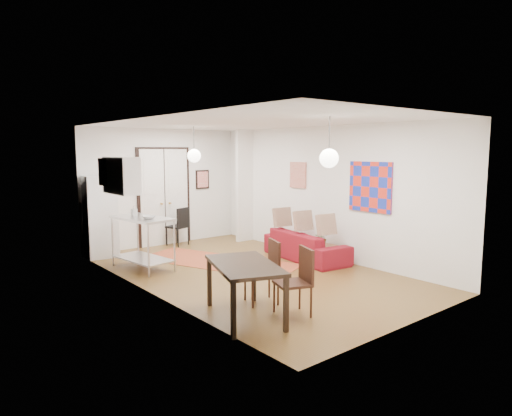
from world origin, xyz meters
TOP-DOWN VIEW (x-y plane):
  - floor at (0.00, 0.00)m, footprint 7.00×7.00m
  - ceiling at (0.00, 0.00)m, footprint 4.20×7.00m
  - wall_back at (0.00, 3.50)m, footprint 4.20×0.02m
  - wall_front at (0.00, -3.50)m, footprint 4.20×0.02m
  - wall_left at (-2.10, 0.00)m, footprint 0.02×7.00m
  - wall_right at (2.10, 0.00)m, footprint 0.02×7.00m
  - double_doors at (0.00, 3.46)m, footprint 1.44×0.06m
  - stub_partition at (1.85, 2.55)m, footprint 0.50×0.10m
  - wall_cabinet at (-1.92, 1.50)m, footprint 0.35×1.00m
  - painting_popart at (2.08, -1.25)m, footprint 0.05×1.00m
  - painting_abstract at (2.08, 0.80)m, footprint 0.05×0.50m
  - poster_back at (1.15, 3.47)m, footprint 0.40×0.03m
  - print_left at (-2.07, 2.00)m, footprint 0.03×0.44m
  - pendant_back at (0.00, 2.00)m, footprint 0.30×0.30m
  - pendant_front at (0.00, -2.00)m, footprint 0.30×0.30m
  - kilim_rug at (-0.01, 1.09)m, footprint 2.52×3.72m
  - sofa at (1.62, 0.06)m, footprint 2.23×1.12m
  - coffee_table at (1.65, -0.28)m, footprint 0.81×0.49m
  - potted_plant at (1.75, -0.28)m, footprint 0.29×0.32m
  - kitchen_counter at (-1.49, 1.58)m, footprint 0.87×1.45m
  - bowl at (-1.49, 1.28)m, footprint 0.28×0.28m
  - soap_bottle at (-1.54, 1.83)m, footprint 0.12×0.11m
  - fridge at (-1.75, 3.15)m, footprint 0.73×0.73m
  - dining_table at (-1.57, -1.87)m, footprint 1.27×1.63m
  - dining_chair_near at (-0.97, -1.42)m, footprint 0.60×0.73m
  - dining_chair_far at (-0.97, -2.12)m, footprint 0.60×0.73m
  - black_side_chair at (0.18, 3.24)m, footprint 0.56×0.57m

SIDE VIEW (x-z plane):
  - floor at x=0.00m, z-range 0.00..0.00m
  - kilim_rug at x=-0.01m, z-range 0.00..0.01m
  - coffee_table at x=1.65m, z-range 0.13..0.47m
  - sofa at x=1.62m, z-range 0.00..0.62m
  - potted_plant at x=1.75m, z-range 0.35..0.68m
  - black_side_chair at x=0.18m, z-range 0.08..1.04m
  - dining_chair_near at x=-0.97m, z-range 0.08..1.06m
  - dining_chair_far at x=-0.97m, z-range 0.08..1.06m
  - kitchen_counter at x=-1.49m, z-range 0.18..1.23m
  - dining_table at x=-1.57m, z-range 0.31..1.10m
  - fridge at x=-1.75m, z-range 0.00..1.82m
  - bowl at x=-1.49m, z-range 1.05..1.11m
  - soap_bottle at x=-1.54m, z-range 1.05..1.27m
  - double_doors at x=0.00m, z-range -0.05..2.45m
  - wall_back at x=0.00m, z-range 0.00..2.90m
  - wall_front at x=0.00m, z-range 0.00..2.90m
  - wall_left at x=-2.10m, z-range 0.00..2.90m
  - wall_right at x=2.10m, z-range 0.00..2.90m
  - stub_partition at x=1.85m, z-range 0.00..2.90m
  - poster_back at x=1.15m, z-range 1.35..1.85m
  - painting_popart at x=2.08m, z-range 1.15..2.15m
  - painting_abstract at x=2.08m, z-range 1.50..2.10m
  - wall_cabinet at x=-1.92m, z-range 1.55..2.25m
  - print_left at x=-2.07m, z-range 1.68..2.22m
  - pendant_back at x=0.00m, z-range 1.85..2.65m
  - pendant_front at x=0.00m, z-range 1.85..2.65m
  - ceiling at x=0.00m, z-range 2.89..2.91m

